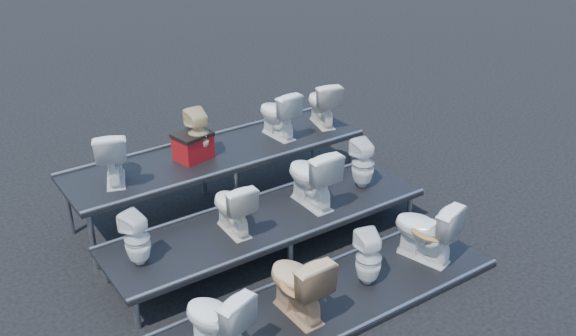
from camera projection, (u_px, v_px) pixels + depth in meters
ground at (269, 249)px, 8.25m from camera, size 80.00×80.00×0.00m
tier_front at (331, 300)px, 7.27m from camera, size 4.20×1.20×0.06m
tier_mid at (269, 234)px, 8.14m from camera, size 4.20×1.20×0.46m
tier_back at (219, 180)px, 9.01m from camera, size 4.20×1.20×0.86m
toilet_0 at (216, 319)px, 6.36m from camera, size 0.64×0.84×0.76m
toilet_1 at (297, 283)px, 6.84m from camera, size 0.47×0.81×0.82m
toilet_2 at (369, 258)px, 7.37m from camera, size 0.37×0.38×0.67m
toilet_3 at (425, 230)px, 7.79m from camera, size 0.65×0.89×0.81m
toilet_4 at (137, 239)px, 7.04m from camera, size 0.37×0.37×0.64m
toilet_5 at (232, 206)px, 7.63m from camera, size 0.40×0.68×0.68m
toilet_6 at (311, 176)px, 8.18m from camera, size 0.45×0.79×0.81m
toilet_7 at (363, 164)px, 8.64m from camera, size 0.33×0.34×0.68m
toilet_8 at (112, 155)px, 7.93m from camera, size 0.61×0.79×0.71m
toilet_9 at (199, 134)px, 8.53m from camera, size 0.32×0.33×0.68m
toilet_10 at (278, 114)px, 9.16m from camera, size 0.44×0.72×0.70m
toilet_11 at (322, 103)px, 9.55m from camera, size 0.54×0.75×0.69m
red_crate at (193, 148)px, 8.58m from camera, size 0.51×0.45×0.32m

